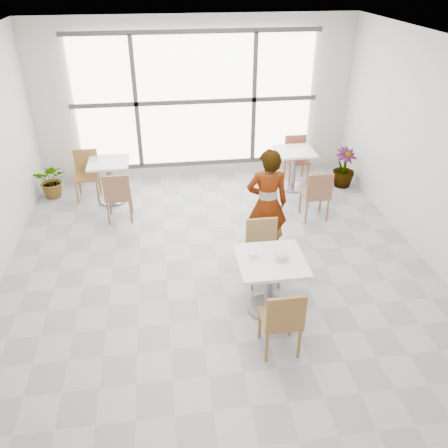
{
  "coord_description": "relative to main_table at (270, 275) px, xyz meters",
  "views": [
    {
      "loc": [
        -0.69,
        -5.16,
        3.85
      ],
      "look_at": [
        0.0,
        -0.3,
        1.0
      ],
      "focal_mm": 37.14,
      "sensor_mm": 36.0,
      "label": 1
    }
  ],
  "objects": [
    {
      "name": "wall_front",
      "position": [
        -0.49,
        -2.72,
        0.98
      ],
      "size": [
        6.0,
        0.0,
        6.0
      ],
      "primitive_type": "plane",
      "rotation": [
        -1.57,
        0.0,
        0.0
      ],
      "color": "silver",
      "rests_on": "ground"
    },
    {
      "name": "ceiling",
      "position": [
        -0.49,
        0.78,
        2.48
      ],
      "size": [
        7.0,
        7.0,
        0.0
      ],
      "primitive_type": "plane",
      "rotation": [
        3.14,
        0.0,
        0.0
      ],
      "color": "white",
      "rests_on": "ground"
    },
    {
      "name": "main_table",
      "position": [
        0.0,
        0.0,
        0.0
      ],
      "size": [
        0.8,
        0.8,
        0.75
      ],
      "color": "white",
      "rests_on": "ground"
    },
    {
      "name": "coffee_cup",
      "position": [
        -0.21,
        0.07,
        0.26
      ],
      "size": [
        0.16,
        0.13,
        0.07
      ],
      "color": "white",
      "rests_on": "main_table"
    },
    {
      "name": "wall_back",
      "position": [
        -0.49,
        4.28,
        0.98
      ],
      "size": [
        6.0,
        0.0,
        6.0
      ],
      "primitive_type": "plane",
      "rotation": [
        1.57,
        0.0,
        0.0
      ],
      "color": "silver",
      "rests_on": "ground"
    },
    {
      "name": "bg_chair_right_far",
      "position": [
        1.39,
        3.76,
        -0.02
      ],
      "size": [
        0.42,
        0.42,
        0.87
      ],
      "color": "#9D5338",
      "rests_on": "ground"
    },
    {
      "name": "chair_near",
      "position": [
        -0.04,
        -0.75,
        -0.02
      ],
      "size": [
        0.42,
        0.42,
        0.87
      ],
      "rotation": [
        0.0,
        0.0,
        3.14
      ],
      "color": "olive",
      "rests_on": "ground"
    },
    {
      "name": "oatmeal_bowl",
      "position": [
        0.12,
        -0.0,
        0.27
      ],
      "size": [
        0.21,
        0.21,
        0.1
      ],
      "color": "silver",
      "rests_on": "main_table"
    },
    {
      "name": "plant_right",
      "position": [
        2.21,
        3.33,
        -0.15
      ],
      "size": [
        0.49,
        0.49,
        0.75
      ],
      "primitive_type": "imported",
      "rotation": [
        0.0,
        0.0,
        0.2
      ],
      "color": "#39783A",
      "rests_on": "ground"
    },
    {
      "name": "bg_table_left",
      "position": [
        -2.13,
        3.33,
        -0.04
      ],
      "size": [
        0.7,
        0.7,
        0.75
      ],
      "color": "silver",
      "rests_on": "ground"
    },
    {
      "name": "person",
      "position": [
        0.23,
        1.27,
        0.29
      ],
      "size": [
        0.62,
        0.43,
        1.63
      ],
      "primitive_type": "imported",
      "rotation": [
        0.0,
        0.0,
        3.08
      ],
      "color": "black",
      "rests_on": "ground"
    },
    {
      "name": "bg_table_right",
      "position": [
        1.24,
        3.39,
        -0.04
      ],
      "size": [
        0.7,
        0.7,
        0.75
      ],
      "color": "white",
      "rests_on": "ground"
    },
    {
      "name": "floor",
      "position": [
        -0.49,
        0.78,
        -0.52
      ],
      "size": [
        7.0,
        7.0,
        0.0
      ],
      "primitive_type": "plane",
      "color": "#9E9EA5",
      "rests_on": "ground"
    },
    {
      "name": "window",
      "position": [
        -0.49,
        4.21,
        0.98
      ],
      "size": [
        4.6,
        0.07,
        2.52
      ],
      "color": "white",
      "rests_on": "ground"
    },
    {
      "name": "bg_chair_left_near",
      "position": [
        -1.94,
        2.54,
        -0.02
      ],
      "size": [
        0.42,
        0.42,
        0.87
      ],
      "rotation": [
        0.0,
        0.0,
        3.14
      ],
      "color": "brown",
      "rests_on": "ground"
    },
    {
      "name": "chair_far",
      "position": [
        0.05,
        0.66,
        -0.02
      ],
      "size": [
        0.42,
        0.42,
        0.87
      ],
      "color": "#997647",
      "rests_on": "ground"
    },
    {
      "name": "bg_chair_left_far",
      "position": [
        -2.55,
        3.56,
        -0.02
      ],
      "size": [
        0.42,
        0.42,
        0.87
      ],
      "color": "olive",
      "rests_on": "ground"
    },
    {
      "name": "wall_right",
      "position": [
        2.51,
        0.78,
        0.98
      ],
      "size": [
        0.0,
        7.0,
        7.0
      ],
      "primitive_type": "plane",
      "rotation": [
        1.57,
        0.0,
        -1.57
      ],
      "color": "silver",
      "rests_on": "ground"
    },
    {
      "name": "plant_left",
      "position": [
        -3.19,
        3.64,
        -0.2
      ],
      "size": [
        0.6,
        0.53,
        0.65
      ],
      "primitive_type": "imported",
      "rotation": [
        0.0,
        0.0,
        -0.03
      ],
      "color": "#60894E",
      "rests_on": "ground"
    },
    {
      "name": "bg_chair_right_near",
      "position": [
        1.27,
        2.12,
        -0.02
      ],
      "size": [
        0.42,
        0.42,
        0.87
      ],
      "rotation": [
        0.0,
        0.0,
        3.14
      ],
      "color": "brown",
      "rests_on": "ground"
    }
  ]
}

